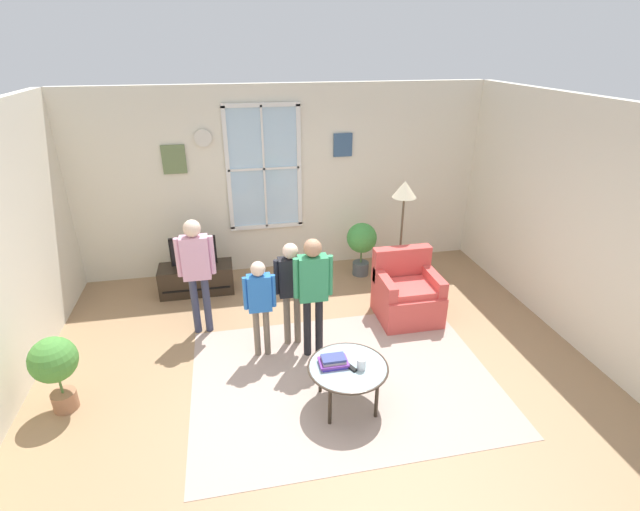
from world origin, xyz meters
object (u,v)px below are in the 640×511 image
(person_green_shirt, at_px, (313,285))
(potted_plant_corner, at_px, (55,364))
(floor_lamp, at_px, (404,201))
(person_black_shirt, at_px, (291,283))
(armchair, at_px, (407,294))
(person_blue_shirt, at_px, (260,298))
(coffee_table, at_px, (348,369))
(book_stack, at_px, (333,361))
(cup, at_px, (361,364))
(potted_plant_by_window, at_px, (362,242))
(person_pink_shirt, at_px, (196,264))
(tv_stand, at_px, (197,279))
(television, at_px, (193,251))
(remote_near_books, at_px, (351,367))

(person_green_shirt, distance_m, potted_plant_corner, 2.60)
(floor_lamp, bearing_deg, person_black_shirt, -150.46)
(armchair, bearing_deg, potted_plant_corner, -166.28)
(person_blue_shirt, bearing_deg, coffee_table, -52.65)
(person_blue_shirt, distance_m, potted_plant_corner, 2.05)
(armchair, height_order, book_stack, armchair)
(cup, distance_m, potted_plant_by_window, 2.89)
(person_pink_shirt, relative_size, person_black_shirt, 1.14)
(floor_lamp, bearing_deg, tv_stand, 168.50)
(tv_stand, bearing_deg, television, -90.00)
(television, height_order, armchair, armchair)
(coffee_table, distance_m, person_green_shirt, 1.01)
(person_pink_shirt, bearing_deg, book_stack, -50.35)
(coffee_table, xyz_separation_m, person_pink_shirt, (-1.42, 1.61, 0.49))
(television, xyz_separation_m, potted_plant_corner, (-1.19, -2.16, -0.11))
(person_blue_shirt, bearing_deg, potted_plant_corner, -166.16)
(person_black_shirt, bearing_deg, remote_near_books, -71.43)
(book_stack, bearing_deg, floor_lamp, 55.16)
(person_black_shirt, distance_m, potted_plant_by_window, 2.05)
(potted_plant_by_window, bearing_deg, cup, -106.12)
(person_green_shirt, distance_m, floor_lamp, 1.94)
(television, relative_size, person_black_shirt, 0.49)
(remote_near_books, relative_size, person_black_shirt, 0.11)
(remote_near_books, bearing_deg, television, 120.06)
(person_pink_shirt, distance_m, potted_plant_by_window, 2.62)
(tv_stand, xyz_separation_m, potted_plant_corner, (-1.19, -2.16, 0.32))
(television, bearing_deg, cup, -58.68)
(television, xyz_separation_m, person_pink_shirt, (0.11, -1.04, 0.28))
(armchair, distance_m, person_pink_shirt, 2.66)
(person_pink_shirt, distance_m, person_black_shirt, 1.15)
(coffee_table, relative_size, cup, 7.13)
(cup, height_order, person_pink_shirt, person_pink_shirt)
(television, height_order, person_green_shirt, person_green_shirt)
(potted_plant_by_window, bearing_deg, tv_stand, -178.40)
(cup, bearing_deg, potted_plant_corner, 169.06)
(television, relative_size, potted_plant_corner, 0.78)
(coffee_table, xyz_separation_m, person_blue_shirt, (-0.75, 0.98, 0.31))
(armchair, height_order, coffee_table, armchair)
(armchair, bearing_deg, remote_near_books, -127.76)
(television, xyz_separation_m, floor_lamp, (2.81, -0.57, 0.73))
(tv_stand, distance_m, television, 0.43)
(cup, bearing_deg, book_stack, 156.58)
(tv_stand, xyz_separation_m, book_stack, (1.40, -2.60, 0.30))
(remote_near_books, distance_m, person_green_shirt, 1.03)
(cup, height_order, person_black_shirt, person_black_shirt)
(coffee_table, distance_m, potted_plant_by_window, 2.87)
(cup, relative_size, remote_near_books, 0.79)
(television, xyz_separation_m, cup, (1.65, -2.70, -0.12))
(cup, bearing_deg, person_green_shirt, 107.12)
(armchair, distance_m, person_blue_shirt, 2.00)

